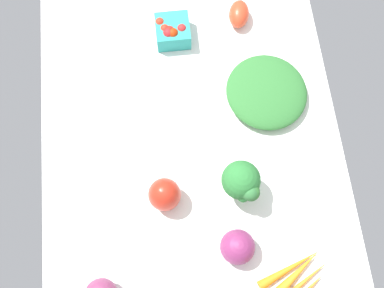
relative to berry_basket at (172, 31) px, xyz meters
The scene contains 8 objects.
tablecloth 32.53cm from the berry_basket, ahead, with size 104.00×76.00×2.00cm, color white.
berry_basket is the anchor object (origin of this frame).
roma_tomato 19.12cm from the berry_basket, 101.10° to the left, with size 8.28×5.52×5.52cm, color red.
broccoli_head 46.64cm from the berry_basket, 15.10° to the left, with size 9.94×9.18×12.67cm.
leafy_greens_clump 30.34cm from the berry_basket, 48.12° to the left, with size 21.48×20.91×5.01cm, color #2E6E30.
carrot_bunch 70.65cm from the berry_basket, 18.19° to the left, with size 14.61×17.91×2.88cm.
red_onion_center 59.55cm from the berry_basket, ahead, with size 8.13×8.13×8.13cm, color #802C5C.
bell_pepper_red 45.41cm from the berry_basket, ahead, with size 7.72×7.72×9.67cm, color red.
Camera 1 is at (38.47, -4.24, 116.05)cm, focal length 44.38 mm.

